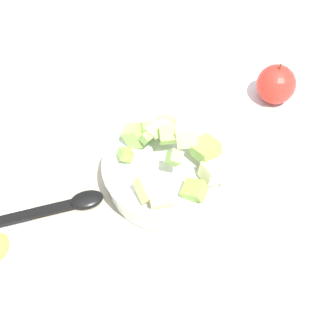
{
  "coord_description": "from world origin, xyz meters",
  "views": [
    {
      "loc": [
        0.01,
        0.48,
        0.69
      ],
      "look_at": [
        -0.01,
        0.0,
        0.05
      ],
      "focal_mm": 51.72,
      "sensor_mm": 36.0,
      "label": 1
    }
  ],
  "objects": [
    {
      "name": "placemat",
      "position": [
        0.0,
        0.0,
        0.0
      ],
      "size": [
        0.44,
        0.35,
        0.01
      ],
      "primitive_type": "cube",
      "color": "#BCB299",
      "rests_on": "ground_plane"
    },
    {
      "name": "ground_plane",
      "position": [
        0.0,
        0.0,
        0.0
      ],
      "size": [
        2.4,
        2.4,
        0.0
      ],
      "primitive_type": "plane",
      "color": "silver"
    },
    {
      "name": "serving_spoon",
      "position": [
        0.17,
        0.05,
        0.01
      ],
      "size": [
        0.2,
        0.08,
        0.01
      ],
      "color": "black",
      "rests_on": "placemat"
    },
    {
      "name": "whole_apple",
      "position": [
        -0.22,
        -0.2,
        0.04
      ],
      "size": [
        0.08,
        0.08,
        0.09
      ],
      "color": "red",
      "rests_on": "ground_plane"
    },
    {
      "name": "salad_bowl",
      "position": [
        -0.01,
        0.0,
        0.04
      ],
      "size": [
        0.22,
        0.22,
        0.12
      ],
      "color": "white",
      "rests_on": "placemat"
    }
  ]
}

